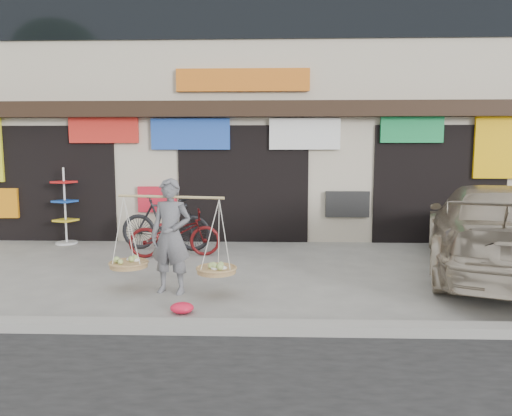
{
  "coord_description": "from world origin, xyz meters",
  "views": [
    {
      "loc": [
        0.63,
        -7.05,
        2.04
      ],
      "look_at": [
        0.38,
        0.9,
        1.1
      ],
      "focal_mm": 32.0,
      "sensor_mm": 36.0,
      "label": 1
    }
  ],
  "objects_px": {
    "display_rack": "(65,213)",
    "street_vendor": "(171,240)",
    "bike_2": "(175,233)",
    "suv": "(497,229)",
    "bike_1": "(166,223)"
  },
  "relations": [
    {
      "from": "display_rack",
      "to": "street_vendor",
      "type": "bearing_deg",
      "value": -48.36
    },
    {
      "from": "street_vendor",
      "to": "bike_2",
      "type": "relative_size",
      "value": 1.07
    },
    {
      "from": "street_vendor",
      "to": "bike_2",
      "type": "xyz_separation_m",
      "value": [
        -0.45,
        2.39,
        -0.31
      ]
    },
    {
      "from": "suv",
      "to": "bike_2",
      "type": "bearing_deg",
      "value": 7.57
    },
    {
      "from": "street_vendor",
      "to": "display_rack",
      "type": "xyz_separation_m",
      "value": [
        -3.22,
        3.62,
        -0.08
      ]
    },
    {
      "from": "bike_2",
      "to": "suv",
      "type": "height_order",
      "value": "suv"
    },
    {
      "from": "bike_1",
      "to": "street_vendor",
      "type": "bearing_deg",
      "value": -158.13
    },
    {
      "from": "bike_1",
      "to": "display_rack",
      "type": "bearing_deg",
      "value": 83.09
    },
    {
      "from": "bike_2",
      "to": "display_rack",
      "type": "height_order",
      "value": "display_rack"
    },
    {
      "from": "bike_1",
      "to": "display_rack",
      "type": "xyz_separation_m",
      "value": [
        -2.44,
        0.62,
        0.11
      ]
    },
    {
      "from": "bike_2",
      "to": "suv",
      "type": "distance_m",
      "value": 5.89
    },
    {
      "from": "street_vendor",
      "to": "bike_2",
      "type": "height_order",
      "value": "street_vendor"
    },
    {
      "from": "bike_2",
      "to": "bike_1",
      "type": "bearing_deg",
      "value": 16.12
    },
    {
      "from": "street_vendor",
      "to": "display_rack",
      "type": "bearing_deg",
      "value": 143.54
    },
    {
      "from": "suv",
      "to": "display_rack",
      "type": "relative_size",
      "value": 3.29
    }
  ]
}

